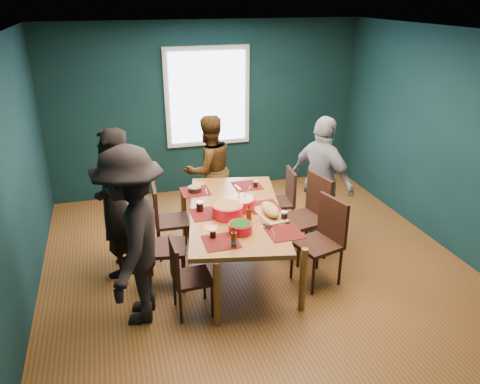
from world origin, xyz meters
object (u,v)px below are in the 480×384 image
object	(u,v)px
bowl_salad	(228,210)
bowl_dumpling	(242,203)
chair_left_near	(184,272)
person_near_left	(132,238)
chair_right_near	(324,235)
person_far_left	(114,204)
person_back	(209,170)
bowl_herbs	(240,227)
chair_left_mid	(156,241)
chair_right_mid	(311,210)
chair_right_far	(284,196)
person_right	(322,181)
cutting_board	(270,211)
chair_left_far	(164,215)
dining_table	(236,216)

from	to	relation	value
bowl_salad	bowl_dumpling	world-z (taller)	bowl_dumpling
chair_left_near	person_near_left	world-z (taller)	person_near_left
chair_right_near	person_near_left	world-z (taller)	person_near_left
chair_right_near	person_far_left	distance (m)	2.38
person_back	bowl_herbs	world-z (taller)	person_back
chair_left_mid	chair_right_mid	distance (m)	1.92
chair_right_far	bowl_salad	world-z (taller)	bowl_salad
person_right	bowl_dumpling	distance (m)	1.23
cutting_board	person_far_left	bearing A→B (deg)	153.09
bowl_salad	person_right	bearing A→B (deg)	20.50
person_back	cutting_board	world-z (taller)	person_back
chair_left_mid	bowl_herbs	distance (m)	0.98
chair_left_near	person_right	world-z (taller)	person_right
person_far_left	cutting_board	world-z (taller)	person_far_left
chair_left_far	cutting_board	distance (m)	1.39
chair_left_mid	person_back	world-z (taller)	person_back
chair_left_far	bowl_herbs	bearing A→B (deg)	-57.38
chair_right_near	person_far_left	size ratio (longest dim) A/B	0.57
chair_left_mid	bowl_salad	distance (m)	0.85
person_right	chair_right_mid	bearing A→B (deg)	113.94
chair_left_near	bowl_dumpling	distance (m)	1.11
chair_left_far	person_near_left	world-z (taller)	person_near_left
chair_left_mid	person_back	distance (m)	1.73
bowl_dumpling	chair_left_mid	bearing A→B (deg)	-174.28
chair_left_near	bowl_dumpling	xyz separation A→B (m)	(0.80, 0.68, 0.36)
person_far_left	chair_left_near	bearing A→B (deg)	44.20
dining_table	person_right	distance (m)	1.32
dining_table	bowl_herbs	size ratio (longest dim) A/B	8.91
person_far_left	bowl_salad	bearing A→B (deg)	81.67
dining_table	bowl_herbs	xyz separation A→B (m)	(-0.10, -0.53, 0.13)
cutting_board	bowl_salad	bearing A→B (deg)	159.20
chair_left_mid	bowl_herbs	bearing A→B (deg)	-18.02
chair_right_far	person_right	distance (m)	0.62
dining_table	chair_right_mid	distance (m)	1.00
person_far_left	person_back	distance (m)	1.67
person_right	chair_left_near	bearing A→B (deg)	94.72
chair_left_far	person_far_left	size ratio (longest dim) A/B	0.53
dining_table	chair_right_mid	world-z (taller)	chair_right_mid
person_back	person_near_left	world-z (taller)	person_near_left
chair_right_mid	cutting_board	bearing A→B (deg)	-165.13
chair_right_far	dining_table	bearing A→B (deg)	-132.50
chair_right_far	bowl_salad	distance (m)	1.40
chair_right_far	chair_right_near	size ratio (longest dim) A/B	0.89
bowl_salad	cutting_board	distance (m)	0.47
bowl_dumpling	person_right	bearing A→B (deg)	17.25
person_far_left	person_near_left	world-z (taller)	person_near_left
chair_left_far	bowl_herbs	world-z (taller)	chair_left_far
chair_right_far	person_near_left	world-z (taller)	person_near_left
person_far_left	bowl_dumpling	world-z (taller)	person_far_left
chair_left_far	person_back	xyz separation A→B (m)	(0.74, 0.78, 0.24)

